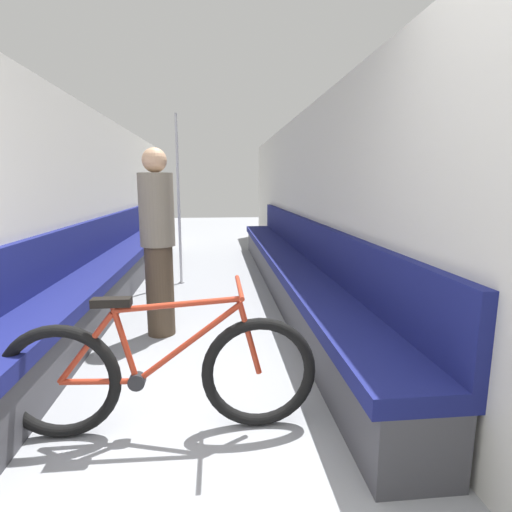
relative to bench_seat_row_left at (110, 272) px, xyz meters
name	(u,v)px	position (x,y,z in m)	size (l,w,h in m)	color
wall_left	(87,202)	(-0.27, 0.19, 0.82)	(0.10, 10.99, 2.26)	beige
wall_right	(309,201)	(2.44, 0.19, 0.82)	(0.10, 10.99, 2.26)	beige
bench_seat_row_left	(110,272)	(0.00, 0.00, 0.00)	(0.50, 6.73, 0.92)	#3D3D42
bench_seat_row_right	(289,268)	(2.17, 0.00, 0.00)	(0.50, 6.73, 0.92)	#3D3D42
bicycle	(161,374)	(0.96, -2.76, 0.03)	(1.69, 0.46, 0.82)	black
grab_pole_near	(179,203)	(0.78, 0.61, 0.78)	(0.08, 0.08, 2.24)	gray
passenger_standing	(158,241)	(0.76, -1.28, 0.54)	(0.30, 0.30, 1.65)	#473828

